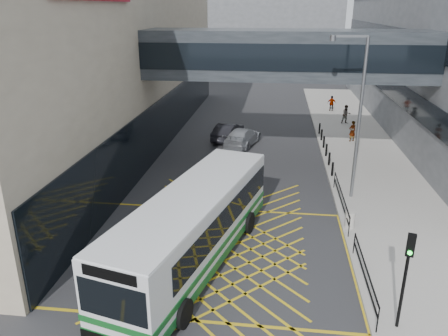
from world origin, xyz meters
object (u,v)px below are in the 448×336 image
at_px(litter_bin, 350,220).
at_px(car_white, 127,276).
at_px(bus, 195,225).
at_px(pedestrian_b, 346,114).
at_px(traffic_light, 407,268).
at_px(street_lamp, 357,110).
at_px(pedestrian_c, 332,103).
at_px(pedestrian_a, 352,131).
at_px(car_dark, 228,132).
at_px(car_silver, 243,136).

bearing_deg(litter_bin, car_white, -146.19).
distance_m(bus, pedestrian_b, 26.30).
xyz_separation_m(traffic_light, street_lamp, (-0.11, 10.99, 2.68)).
xyz_separation_m(traffic_light, pedestrian_c, (1.30, 33.11, -1.57)).
distance_m(traffic_light, street_lamp, 11.31).
bearing_deg(pedestrian_a, car_dark, -29.38).
distance_m(car_white, litter_bin, 11.03).
distance_m(pedestrian_b, pedestrian_c, 5.17).
bearing_deg(pedestrian_c, car_silver, 62.46).
distance_m(car_dark, traffic_light, 23.46).
distance_m(traffic_light, pedestrian_a, 22.35).
bearing_deg(pedestrian_b, bus, -124.63).
distance_m(litter_bin, pedestrian_b, 21.00).
bearing_deg(bus, car_dark, 106.42).
xyz_separation_m(car_silver, pedestrian_c, (8.23, 12.54, 0.22)).
bearing_deg(car_dark, pedestrian_c, -117.87).
bearing_deg(pedestrian_a, street_lamp, 49.28).
distance_m(car_silver, pedestrian_b, 11.66).
height_order(car_white, car_silver, car_silver).
distance_m(traffic_light, litter_bin, 7.45).
distance_m(car_dark, car_silver, 1.86).
height_order(car_dark, car_silver, car_silver).
height_order(bus, litter_bin, bus).
height_order(street_lamp, pedestrian_b, street_lamp).
bearing_deg(litter_bin, street_lamp, 83.38).
bearing_deg(car_silver, bus, 102.39).
relative_size(bus, litter_bin, 14.46).
relative_size(car_white, traffic_light, 1.23).
bearing_deg(car_dark, bus, 104.66).
relative_size(car_dark, litter_bin, 5.48).
relative_size(car_silver, pedestrian_a, 2.83).
distance_m(traffic_light, pedestrian_c, 33.17).
distance_m(bus, car_dark, 18.42).
distance_m(car_white, pedestrian_c, 33.92).
bearing_deg(bus, pedestrian_b, 82.84).
height_order(car_dark, traffic_light, traffic_light).
distance_m(bus, car_white, 3.47).
distance_m(car_silver, pedestrian_a, 8.84).
bearing_deg(traffic_light, litter_bin, 109.01).
bearing_deg(car_silver, pedestrian_c, -108.84).
relative_size(traffic_light, pedestrian_a, 2.18).
relative_size(street_lamp, pedestrian_b, 5.18).
xyz_separation_m(pedestrian_a, pedestrian_b, (0.31, 5.77, 0.02)).
bearing_deg(pedestrian_c, traffic_light, 93.47).
bearing_deg(traffic_light, pedestrian_b, 100.40).
bearing_deg(car_white, pedestrian_a, -134.41).
bearing_deg(street_lamp, pedestrian_a, 77.33).
relative_size(car_silver, litter_bin, 5.70).
relative_size(bus, street_lamp, 1.35).
xyz_separation_m(bus, car_white, (-2.18, -2.49, -1.04)).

